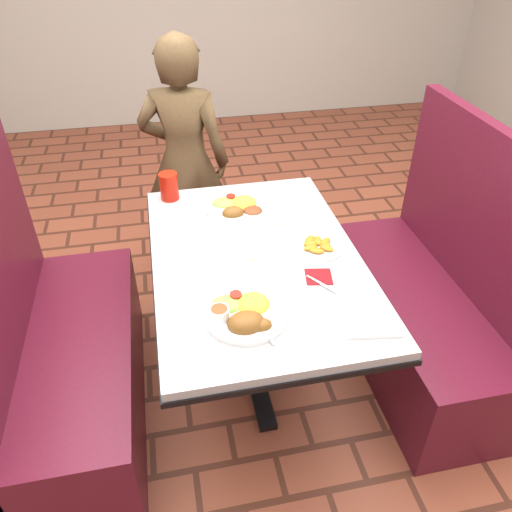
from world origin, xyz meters
name	(u,v)px	position (x,y,z in m)	size (l,w,h in m)	color
dining_table	(256,275)	(0.00, 0.00, 0.65)	(0.81, 1.21, 0.75)	#ACAFB1
booth_bench_left	(68,361)	(-0.80, 0.00, 0.33)	(0.47, 1.20, 1.17)	#571426
booth_bench_right	(423,308)	(0.80, 0.00, 0.33)	(0.47, 1.20, 1.17)	#571426
diner_person	(185,162)	(-0.19, 1.04, 0.69)	(0.50, 0.33, 1.37)	brown
near_dinner_plate	(244,310)	(-0.11, -0.33, 0.78)	(0.29, 0.29, 0.09)	white
far_dinner_plate	(238,205)	(-0.01, 0.36, 0.78)	(0.29, 0.29, 0.07)	white
plantain_plate	(318,246)	(0.25, 0.00, 0.76)	(0.19, 0.19, 0.03)	white
maroon_napkin	(319,277)	(0.20, -0.18, 0.75)	(0.10, 0.10, 0.00)	maroon
spoon_utensil	(321,284)	(0.20, -0.22, 0.76)	(0.01, 0.14, 0.00)	silver
red_tumbler	(169,186)	(-0.30, 0.53, 0.81)	(0.08, 0.08, 0.13)	#B91A0C
paper_napkin	(371,323)	(0.29, -0.45, 0.76)	(0.18, 0.14, 0.01)	white
knife_utensil	(261,328)	(-0.07, -0.40, 0.76)	(0.01, 0.17, 0.00)	silver
fork_utensil	(265,321)	(-0.05, -0.38, 0.76)	(0.01, 0.15, 0.00)	silver
lettuce_shreds	(263,246)	(0.04, 0.06, 0.75)	(0.28, 0.32, 0.00)	#8ACF53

